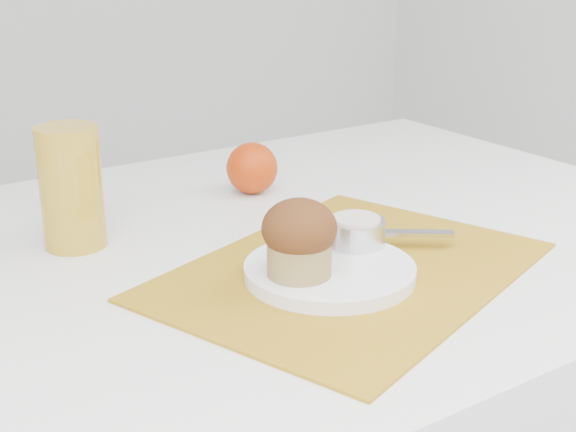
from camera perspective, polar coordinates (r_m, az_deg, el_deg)
placemat at (r=0.89m, az=4.41°, el=-3.90°), size 0.50×0.43×0.00m
plate at (r=0.86m, az=2.98°, el=-3.93°), size 0.20×0.20×0.01m
ramekin at (r=0.91m, az=4.84°, el=-1.14°), size 0.08×0.08×0.03m
cream at (r=0.90m, az=4.87°, el=-0.28°), size 0.06×0.06×0.01m
raspberry_near at (r=0.90m, az=2.54°, el=-1.81°), size 0.02×0.02×0.02m
raspberry_far at (r=0.92m, az=3.23°, el=-1.27°), size 0.02×0.02×0.02m
butter_knife at (r=0.94m, az=5.81°, el=-1.19°), size 0.17×0.13×0.00m
orange at (r=1.14m, az=-2.58°, el=3.42°), size 0.07×0.07×0.07m
juice_glass at (r=0.97m, az=-15.16°, el=1.98°), size 0.09×0.09×0.15m
muffin at (r=0.82m, az=0.81°, el=-1.53°), size 0.08×0.08×0.08m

